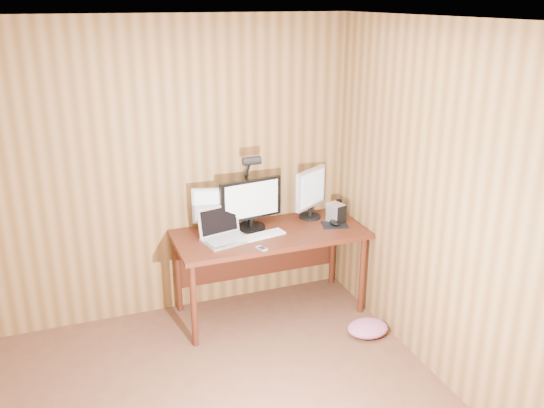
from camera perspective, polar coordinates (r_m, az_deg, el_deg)
room_shell at (r=2.96m, az=-6.20°, el=-7.70°), size 4.00×4.00×4.00m
desk at (r=4.95m, az=-0.50°, el=-3.82°), size 1.60×0.70×0.75m
monitor_center at (r=4.84m, az=-2.10°, el=0.06°), size 0.56×0.24×0.43m
monitor_left at (r=4.78m, az=-5.85°, el=-0.52°), size 0.34×0.16×0.39m
monitor_right at (r=5.08m, az=3.85°, el=1.21°), size 0.36×0.24×0.45m
laptop at (r=4.69m, az=-4.86°, el=-2.78°), size 0.42×0.36×0.26m
keyboard at (r=4.75m, az=-1.04°, el=-3.13°), size 0.42×0.20×0.02m
mousepad at (r=5.01m, az=6.23°, el=-2.07°), size 0.26×0.23×0.00m
mouse at (r=5.01m, az=6.24°, el=-1.83°), size 0.10×0.13×0.04m
hard_drive at (r=5.05m, az=6.37°, el=-0.89°), size 0.14×0.18×0.17m
phone at (r=4.52m, az=-1.02°, el=-4.43°), size 0.08×0.11×0.01m
speaker at (r=5.29m, az=6.65°, el=-0.22°), size 0.05×0.05×0.12m
desk_lamp at (r=4.86m, az=-2.27°, el=2.48°), size 0.15×0.22×0.67m
fabric_pile at (r=4.88m, az=9.46°, el=-12.05°), size 0.39×0.35×0.11m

